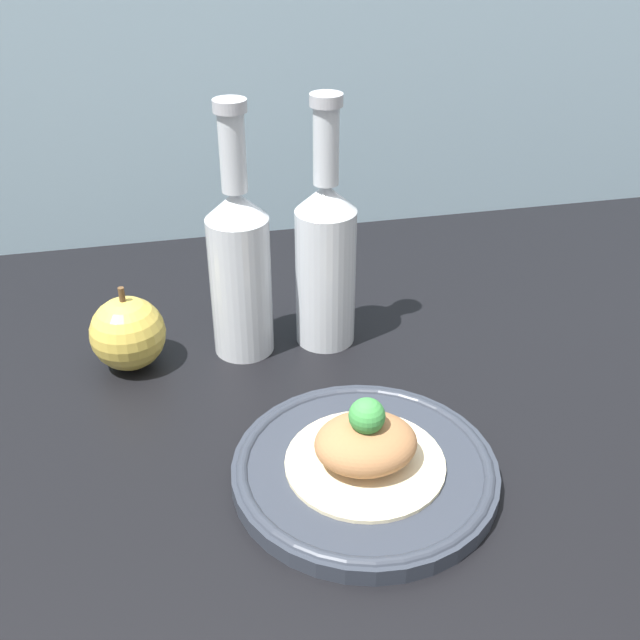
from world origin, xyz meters
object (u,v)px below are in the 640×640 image
Objects in this scene: plated_food at (366,445)px; apple at (128,333)px; cider_bottle_left at (240,265)px; cider_bottle_right at (326,257)px; plate at (365,469)px.

apple is (-20.49, 23.09, 0.19)cm from plated_food.
apple is (-12.69, -0.66, -6.61)cm from cider_bottle_left.
plated_food is 25.91cm from cider_bottle_left.
cider_bottle_left is 14.32cm from apple.
plated_food is 0.51× the size of cider_bottle_left.
apple is (-22.23, -0.66, -6.61)cm from cider_bottle_right.
cider_bottle_right is at bearing 85.80° from plate.
plated_food is 1.48× the size of apple.
plated_food is at bearing -90.00° from plate.
cider_bottle_right reaches higher than plate.
cider_bottle_left is at bearing 3.00° from apple.
apple is at bearing -178.29° from cider_bottle_right.
cider_bottle_right is 2.92× the size of apple.
apple reaches higher than plated_food.
plate is 31.02cm from apple.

